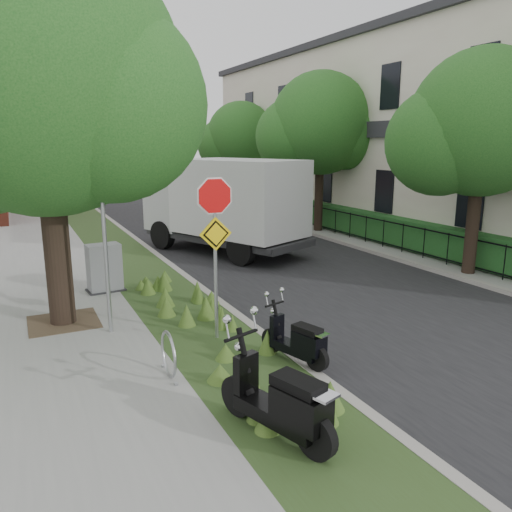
{
  "coord_description": "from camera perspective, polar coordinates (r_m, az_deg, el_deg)",
  "views": [
    {
      "loc": [
        -4.7,
        -7.92,
        3.82
      ],
      "look_at": [
        0.13,
        2.01,
        1.3
      ],
      "focal_mm": 35.0,
      "sensor_mm": 36.0,
      "label": 1
    }
  ],
  "objects": [
    {
      "name": "ground",
      "position": [
        9.97,
        4.43,
        -9.71
      ],
      "size": [
        120.0,
        120.0,
        0.0
      ],
      "primitive_type": "plane",
      "color": "#4C5147",
      "rests_on": "ground"
    },
    {
      "name": "sidewalk_near",
      "position": [
        18.32,
        -23.97,
        -0.11
      ],
      "size": [
        3.5,
        60.0,
        0.12
      ],
      "primitive_type": "cube",
      "color": "gray",
      "rests_on": "ground"
    },
    {
      "name": "verge",
      "position": [
        18.59,
        -15.5,
        0.71
      ],
      "size": [
        2.0,
        60.0,
        0.12
      ],
      "primitive_type": "cube",
      "color": "#334A1F",
      "rests_on": "ground"
    },
    {
      "name": "kerb_near",
      "position": [
        18.79,
        -12.51,
        1.02
      ],
      "size": [
        0.2,
        60.0,
        0.13
      ],
      "primitive_type": "cube",
      "color": "#9E9991",
      "rests_on": "ground"
    },
    {
      "name": "road",
      "position": [
        19.88,
        -2.66,
        1.78
      ],
      "size": [
        7.0,
        60.0,
        0.01
      ],
      "primitive_type": "cube",
      "color": "black",
      "rests_on": "ground"
    },
    {
      "name": "kerb_far",
      "position": [
        21.46,
        5.95,
        2.71
      ],
      "size": [
        0.2,
        60.0,
        0.13
      ],
      "primitive_type": "cube",
      "color": "#9E9991",
      "rests_on": "ground"
    },
    {
      "name": "footpath_far",
      "position": [
        22.4,
        9.66,
        3.01
      ],
      "size": [
        3.2,
        60.0,
        0.12
      ],
      "primitive_type": "cube",
      "color": "gray",
      "rests_on": "ground"
    },
    {
      "name": "street_tree_main",
      "position": [
        10.85,
        -23.67,
        17.02
      ],
      "size": [
        6.21,
        5.54,
        7.66
      ],
      "color": "black",
      "rests_on": "ground"
    },
    {
      "name": "bare_post",
      "position": [
        9.98,
        -16.95,
        2.49
      ],
      "size": [
        0.08,
        0.08,
        4.0
      ],
      "color": "#A5A8AD",
      "rests_on": "ground"
    },
    {
      "name": "bike_hoop",
      "position": [
        8.29,
        -9.96,
        -11.0
      ],
      "size": [
        0.06,
        0.78,
        0.77
      ],
      "color": "#A5A8AD",
      "rests_on": "ground"
    },
    {
      "name": "sign_assembly",
      "position": [
        9.24,
        -4.7,
        3.51
      ],
      "size": [
        0.94,
        0.08,
        3.22
      ],
      "color": "#A5A8AD",
      "rests_on": "ground"
    },
    {
      "name": "fence_far",
      "position": [
        21.74,
        7.56,
        4.42
      ],
      "size": [
        0.04,
        24.0,
        1.0
      ],
      "color": "black",
      "rests_on": "ground"
    },
    {
      "name": "hedge_far",
      "position": [
        22.13,
        9.08,
        4.52
      ],
      "size": [
        1.0,
        24.0,
        1.1
      ],
      "primitive_type": "cube",
      "color": "#1B4418",
      "rests_on": "footpath_far"
    },
    {
      "name": "terrace_houses",
      "position": [
        24.15,
        16.58,
        13.14
      ],
      "size": [
        7.4,
        26.4,
        8.2
      ],
      "color": "beige",
      "rests_on": "ground"
    },
    {
      "name": "far_tree_a",
      "position": [
        15.33,
        24.11,
        12.93
      ],
      "size": [
        4.6,
        4.1,
        6.22
      ],
      "color": "black",
      "rests_on": "ground"
    },
    {
      "name": "far_tree_b",
      "position": [
        21.42,
        7.18,
        14.23
      ],
      "size": [
        4.83,
        4.31,
        6.56
      ],
      "color": "black",
      "rests_on": "ground"
    },
    {
      "name": "far_tree_c",
      "position": [
        28.46,
        -1.86,
        13.12
      ],
      "size": [
        4.37,
        3.89,
        5.93
      ],
      "color": "black",
      "rests_on": "ground"
    },
    {
      "name": "scooter_near",
      "position": [
        6.52,
        3.54,
        -17.09
      ],
      "size": [
        0.81,
        1.89,
        0.93
      ],
      "color": "black",
      "rests_on": "ground"
    },
    {
      "name": "scooter_far",
      "position": [
        8.63,
        5.15,
        -10.08
      ],
      "size": [
        0.59,
        1.46,
        0.71
      ],
      "color": "black",
      "rests_on": "ground"
    },
    {
      "name": "box_truck",
      "position": [
        17.45,
        -3.42,
        6.24
      ],
      "size": [
        4.59,
        6.58,
        2.79
      ],
      "color": "#262628",
      "rests_on": "ground"
    },
    {
      "name": "utility_cabinet",
      "position": [
        13.21,
        -16.94,
        -1.39
      ],
      "size": [
        0.96,
        0.69,
        1.21
      ],
      "color": "#262628",
      "rests_on": "ground"
    }
  ]
}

